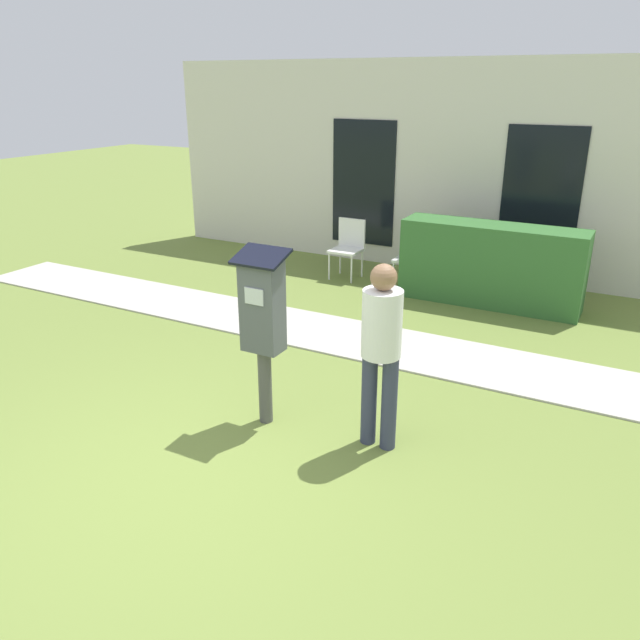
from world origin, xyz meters
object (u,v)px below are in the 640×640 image
Objects in this scene: person_standing at (381,343)px; outdoor_chair_left at (349,244)px; parking_meter at (263,315)px; outdoor_chair_middle at (414,252)px.

person_standing reaches higher than outdoor_chair_left.
outdoor_chair_left is at bearing 97.18° from person_standing.
parking_meter is 1.77× the size of outdoor_chair_middle.
outdoor_chair_left is at bearing -157.04° from outdoor_chair_middle.
outdoor_chair_left is (-2.33, 4.23, -0.40)m from person_standing.
outdoor_chair_middle is at bearing 20.91° from outdoor_chair_left.
person_standing is 1.76× the size of outdoor_chair_middle.
parking_meter is 1.05m from person_standing.
outdoor_chair_left is 1.06m from outdoor_chair_middle.
person_standing is 4.84m from outdoor_chair_left.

